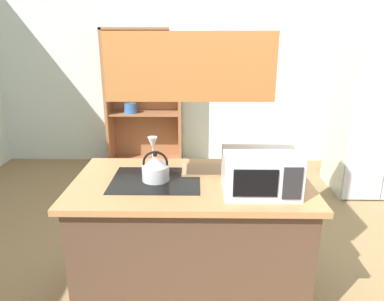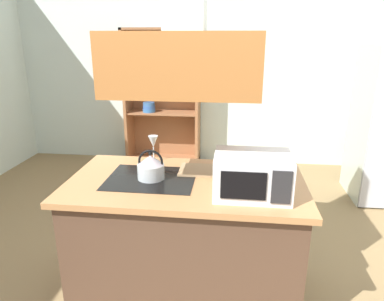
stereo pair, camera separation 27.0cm
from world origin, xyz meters
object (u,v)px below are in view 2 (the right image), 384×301
at_px(cutting_board, 203,170).
at_px(microwave, 252,175).
at_px(wine_glass_on_counter, 153,143).
at_px(kettle, 151,167).
at_px(dish_cabinet, 163,106).

bearing_deg(cutting_board, microwave, -46.50).
relative_size(microwave, wine_glass_on_counter, 2.23).
height_order(kettle, wine_glass_on_counter, kettle).
bearing_deg(cutting_board, kettle, -152.88).
bearing_deg(cutting_board, dish_cabinet, 107.36).
bearing_deg(kettle, microwave, -14.45).
distance_m(cutting_board, microwave, 0.49).
distance_m(kettle, microwave, 0.69).
distance_m(dish_cabinet, kettle, 2.84).
bearing_deg(wine_glass_on_counter, kettle, -80.24).
xyz_separation_m(dish_cabinet, kettle, (0.48, -2.80, 0.13)).
xyz_separation_m(dish_cabinet, wine_glass_on_counter, (0.42, -2.45, 0.19)).
relative_size(kettle, cutting_board, 0.61).
xyz_separation_m(kettle, microwave, (0.67, -0.17, 0.04)).
height_order(cutting_board, wine_glass_on_counter, wine_glass_on_counter).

